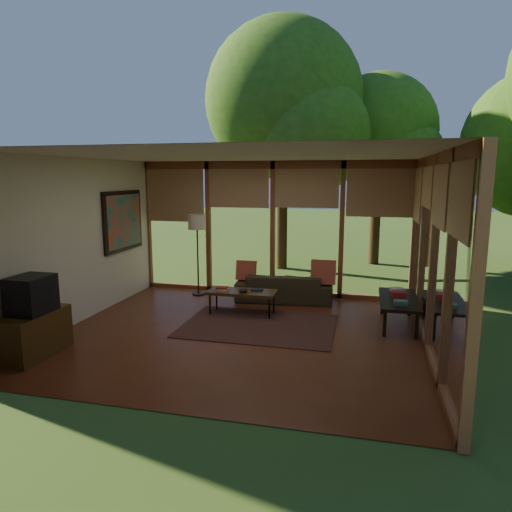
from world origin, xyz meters
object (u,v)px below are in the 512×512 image
(coffee_table, at_px, (242,293))
(television, at_px, (31,295))
(media_cabinet, at_px, (33,334))
(floor_lamp, at_px, (197,226))
(side_console, at_px, (399,301))
(sofa, at_px, (284,287))

(coffee_table, bearing_deg, television, -132.08)
(television, relative_size, coffee_table, 0.46)
(media_cabinet, height_order, floor_lamp, floor_lamp)
(media_cabinet, height_order, side_console, media_cabinet)
(television, height_order, side_console, television)
(coffee_table, bearing_deg, sofa, 61.50)
(side_console, bearing_deg, coffee_table, -179.60)
(sofa, distance_m, television, 4.51)
(sofa, height_order, floor_lamp, floor_lamp)
(sofa, height_order, coffee_table, sofa)
(television, xyz_separation_m, side_console, (4.85, 2.48, -0.44))
(sofa, bearing_deg, floor_lamp, -6.97)
(sofa, height_order, television, television)
(sofa, distance_m, side_console, 2.31)
(sofa, distance_m, media_cabinet, 4.49)
(television, bearing_deg, coffee_table, 47.92)
(coffee_table, relative_size, side_console, 0.86)
(television, bearing_deg, media_cabinet, 180.00)
(media_cabinet, distance_m, television, 0.55)
(sofa, bearing_deg, media_cabinet, 46.10)
(media_cabinet, distance_m, coffee_table, 3.33)
(floor_lamp, xyz_separation_m, coffee_table, (1.23, -1.10, -1.01))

